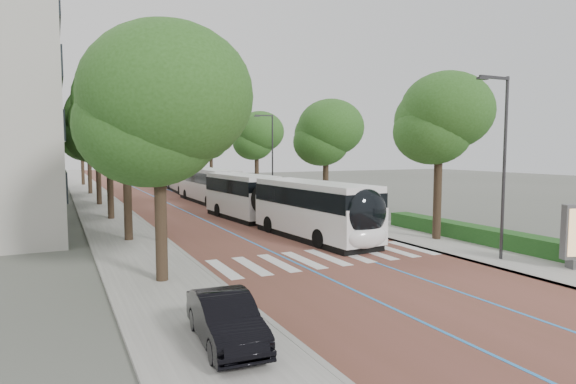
% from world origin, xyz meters
% --- Properties ---
extents(ground, '(160.00, 160.00, 0.00)m').
position_xyz_m(ground, '(0.00, 0.00, 0.00)').
color(ground, '#51544C').
rests_on(ground, ground).
extents(road, '(11.00, 140.00, 0.02)m').
position_xyz_m(road, '(0.00, 40.00, 0.01)').
color(road, brown).
rests_on(road, ground).
extents(sidewalk_left, '(4.00, 140.00, 0.12)m').
position_xyz_m(sidewalk_left, '(-7.50, 40.00, 0.06)').
color(sidewalk_left, gray).
rests_on(sidewalk_left, ground).
extents(sidewalk_right, '(4.00, 140.00, 0.12)m').
position_xyz_m(sidewalk_right, '(7.50, 40.00, 0.06)').
color(sidewalk_right, gray).
rests_on(sidewalk_right, ground).
extents(kerb_left, '(0.20, 140.00, 0.14)m').
position_xyz_m(kerb_left, '(-5.60, 40.00, 0.06)').
color(kerb_left, gray).
rests_on(kerb_left, ground).
extents(kerb_right, '(0.20, 140.00, 0.14)m').
position_xyz_m(kerb_right, '(5.60, 40.00, 0.06)').
color(kerb_right, gray).
rests_on(kerb_right, ground).
extents(zebra_crossing, '(10.55, 3.60, 0.01)m').
position_xyz_m(zebra_crossing, '(0.20, 1.00, 0.03)').
color(zebra_crossing, silver).
rests_on(zebra_crossing, ground).
extents(lane_line_left, '(0.12, 126.00, 0.01)m').
position_xyz_m(lane_line_left, '(-1.60, 40.00, 0.02)').
color(lane_line_left, '#287CCC').
rests_on(lane_line_left, road).
extents(lane_line_right, '(0.12, 126.00, 0.01)m').
position_xyz_m(lane_line_right, '(1.60, 40.00, 0.02)').
color(lane_line_right, '#287CCC').
rests_on(lane_line_right, road).
extents(hedge, '(1.20, 14.00, 0.80)m').
position_xyz_m(hedge, '(9.10, 0.00, 0.52)').
color(hedge, '#1B4919').
rests_on(hedge, sidewalk_right).
extents(streetlight_near, '(1.82, 0.20, 8.00)m').
position_xyz_m(streetlight_near, '(6.62, -3.00, 4.82)').
color(streetlight_near, '#302F32').
rests_on(streetlight_near, sidewalk_right).
extents(streetlight_far, '(1.82, 0.20, 8.00)m').
position_xyz_m(streetlight_far, '(6.62, 22.00, 4.82)').
color(streetlight_far, '#302F32').
rests_on(streetlight_far, sidewalk_right).
extents(lamp_post_left, '(0.14, 0.14, 8.00)m').
position_xyz_m(lamp_post_left, '(-6.10, 8.00, 4.12)').
color(lamp_post_left, '#302F32').
rests_on(lamp_post_left, sidewalk_left).
extents(trees_left, '(6.30, 60.83, 9.51)m').
position_xyz_m(trees_left, '(-7.50, 23.33, 6.57)').
color(trees_left, black).
rests_on(trees_left, ground).
extents(trees_right, '(5.86, 47.40, 8.84)m').
position_xyz_m(trees_right, '(7.70, 24.94, 6.25)').
color(trees_right, black).
rests_on(trees_right, ground).
extents(lead_bus, '(3.91, 18.53, 3.20)m').
position_xyz_m(lead_bus, '(1.57, 9.16, 1.63)').
color(lead_bus, black).
rests_on(lead_bus, ground).
extents(bus_queued_0, '(2.71, 12.43, 3.20)m').
position_xyz_m(bus_queued_0, '(2.00, 25.75, 1.62)').
color(bus_queued_0, white).
rests_on(bus_queued_0, ground).
extents(bus_queued_1, '(3.29, 12.53, 3.20)m').
position_xyz_m(bus_queued_1, '(2.71, 38.18, 1.62)').
color(bus_queued_1, white).
rests_on(bus_queued_1, ground).
extents(bus_queued_2, '(2.56, 12.40, 3.20)m').
position_xyz_m(bus_queued_2, '(2.27, 51.76, 1.62)').
color(bus_queued_2, white).
rests_on(bus_queued_2, ground).
extents(bus_queued_3, '(2.78, 12.45, 3.20)m').
position_xyz_m(bus_queued_3, '(1.97, 64.55, 1.62)').
color(bus_queued_3, white).
rests_on(bus_queued_3, ground).
extents(parked_car, '(1.57, 3.87, 1.25)m').
position_xyz_m(parked_car, '(-7.24, -6.65, 0.75)').
color(parked_car, black).
rests_on(parked_car, sidewalk_left).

